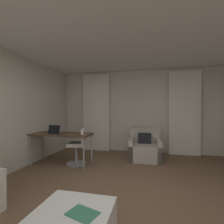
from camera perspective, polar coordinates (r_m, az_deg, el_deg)
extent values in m
plane|color=brown|center=(2.86, 3.61, -27.54)|extent=(12.00, 12.00, 0.00)
cube|color=beige|center=(5.52, 8.77, 0.29)|extent=(5.12, 0.06, 2.60)
cube|color=white|center=(2.81, 3.67, 27.75)|extent=(5.12, 6.12, 0.06)
cube|color=silver|center=(5.67, -5.33, -0.19)|extent=(0.90, 0.06, 2.50)
cube|color=silver|center=(5.46, 23.20, -0.31)|extent=(0.90, 0.06, 2.50)
cube|color=#B2A899|center=(4.79, 10.91, -13.01)|extent=(0.88, 0.86, 0.42)
cube|color=#B2A899|center=(5.04, 10.83, -7.61)|extent=(0.84, 0.19, 0.39)
cube|color=#B2A899|center=(4.80, 15.29, -12.15)|extent=(0.17, 0.82, 0.56)
cube|color=#B2A899|center=(4.78, 6.52, -12.17)|extent=(0.17, 0.82, 0.56)
cube|color=black|center=(4.85, 10.89, -9.12)|extent=(0.37, 0.22, 0.37)
cube|color=#4C3828|center=(4.43, -16.59, -7.18)|extent=(1.49, 0.62, 0.04)
cylinder|color=#99999E|center=(5.08, -22.03, -10.50)|extent=(0.04, 0.04, 0.72)
cylinder|color=#99999E|center=(4.45, -6.85, -12.09)|extent=(0.04, 0.04, 0.72)
cylinder|color=#99999E|center=(4.67, -25.80, -11.54)|extent=(0.04, 0.04, 0.72)
cylinder|color=#99999E|center=(3.97, -9.50, -13.68)|extent=(0.04, 0.04, 0.72)
cylinder|color=gray|center=(4.41, -11.94, -13.95)|extent=(0.06, 0.06, 0.46)
cylinder|color=gray|center=(4.47, -11.93, -16.56)|extent=(0.48, 0.48, 0.04)
cube|color=silver|center=(4.35, -11.95, -10.51)|extent=(0.49, 0.49, 0.08)
cube|color=silver|center=(4.29, -9.70, -7.82)|extent=(0.15, 0.36, 0.34)
cube|color=#2D2D33|center=(4.44, -17.99, -6.79)|extent=(0.35, 0.26, 0.02)
cube|color=black|center=(4.34, -18.90, -5.52)|extent=(0.32, 0.09, 0.20)
cube|color=#387F5B|center=(1.86, -9.90, -30.60)|extent=(0.33, 0.28, 0.01)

